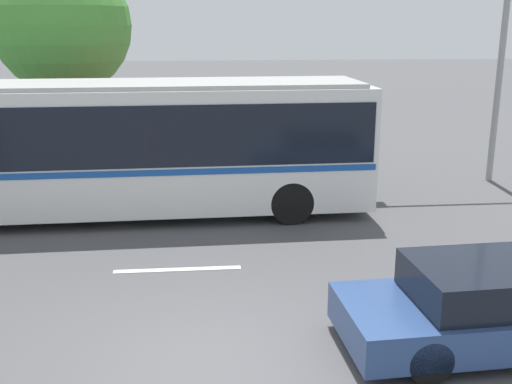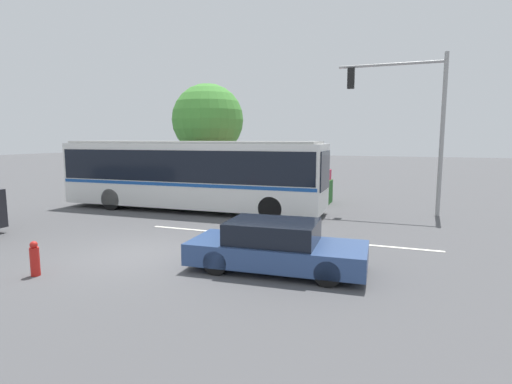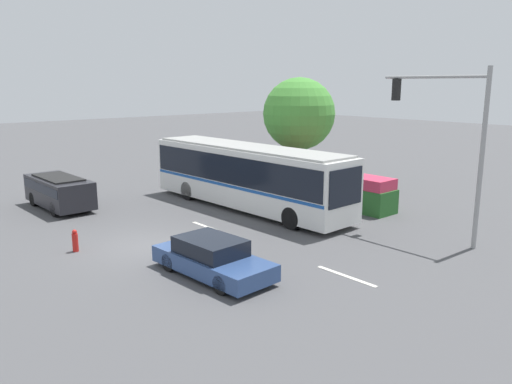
% 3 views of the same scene
% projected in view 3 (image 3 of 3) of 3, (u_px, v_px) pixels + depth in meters
% --- Properties ---
extents(ground_plane, '(140.00, 140.00, 0.00)m').
position_uv_depth(ground_plane, '(147.00, 246.00, 19.67)').
color(ground_plane, '#4C4C4F').
extents(city_bus, '(12.43, 2.83, 3.20)m').
position_uv_depth(city_bus, '(247.00, 173.00, 25.30)').
color(city_bus, silver).
rests_on(city_bus, ground).
extents(sedan_foreground, '(4.54, 2.05, 1.26)m').
position_uv_depth(sedan_foreground, '(212.00, 258.00, 16.59)').
color(sedan_foreground, navy).
rests_on(sedan_foreground, ground).
extents(suv_left_lane, '(4.76, 1.96, 1.64)m').
position_uv_depth(suv_left_lane, '(59.00, 190.00, 25.42)').
color(suv_left_lane, '#232328').
rests_on(suv_left_lane, ground).
extents(traffic_light_pole, '(4.47, 0.24, 6.85)m').
position_uv_depth(traffic_light_pole, '(456.00, 131.00, 19.29)').
color(traffic_light_pole, gray).
rests_on(traffic_light_pole, ground).
extents(flowering_hedge, '(8.46, 1.53, 1.72)m').
position_uv_depth(flowering_hedge, '(323.00, 186.00, 27.01)').
color(flowering_hedge, '#286028').
rests_on(flowering_hedge, ground).
extents(street_tree_left, '(4.31, 4.31, 6.59)m').
position_uv_depth(street_tree_left, '(299.00, 114.00, 30.03)').
color(street_tree_left, brown).
rests_on(street_tree_left, ground).
extents(fire_hydrant, '(0.22, 0.22, 0.86)m').
position_uv_depth(fire_hydrant, '(75.00, 241.00, 18.97)').
color(fire_hydrant, red).
rests_on(fire_hydrant, ground).
extents(lane_stripe_near, '(2.40, 0.16, 0.01)m').
position_uv_depth(lane_stripe_near, '(209.00, 228.00, 22.17)').
color(lane_stripe_near, silver).
rests_on(lane_stripe_near, ground).
extents(lane_stripe_mid, '(2.40, 0.16, 0.01)m').
position_uv_depth(lane_stripe_mid, '(346.00, 276.00, 16.59)').
color(lane_stripe_mid, silver).
rests_on(lane_stripe_mid, ground).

